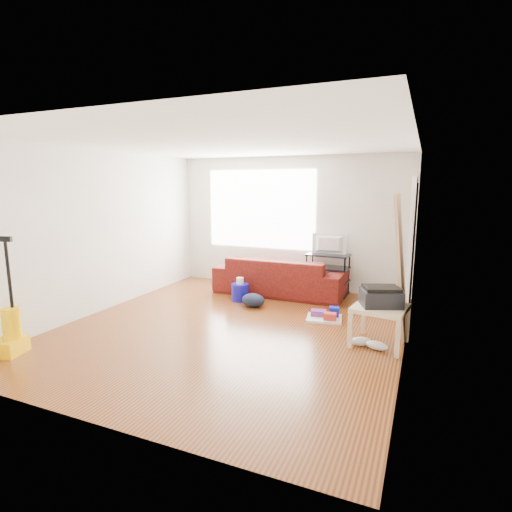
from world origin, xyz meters
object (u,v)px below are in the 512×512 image
at_px(sofa, 280,293).
at_px(tv_stand, 328,274).
at_px(backpack, 253,306).
at_px(cleaning_tray, 325,316).
at_px(side_table, 380,312).
at_px(bucket, 240,300).
at_px(vacuum, 10,332).

xyz_separation_m(sofa, tv_stand, (0.82, 0.27, 0.38)).
bearing_deg(backpack, sofa, 96.56).
height_order(tv_stand, backpack, tv_stand).
xyz_separation_m(tv_stand, cleaning_tray, (0.30, -1.38, -0.33)).
bearing_deg(tv_stand, cleaning_tray, -75.61).
relative_size(side_table, cleaning_tray, 1.22).
relative_size(bucket, backpack, 0.75).
bearing_deg(vacuum, side_table, 11.91).
height_order(bucket, backpack, bucket).
relative_size(side_table, backpack, 1.75).
xyz_separation_m(tv_stand, bucket, (-1.29, -0.96, -0.38)).
height_order(sofa, cleaning_tray, sofa).
bearing_deg(cleaning_tray, side_table, -38.79).
bearing_deg(tv_stand, side_table, -58.99).
height_order(side_table, vacuum, vacuum).
xyz_separation_m(cleaning_tray, backpack, (-1.24, 0.18, -0.06)).
bearing_deg(cleaning_tray, sofa, 135.06).
relative_size(sofa, cleaning_tray, 4.10).
height_order(cleaning_tray, backpack, cleaning_tray).
xyz_separation_m(sofa, vacuum, (-2.01, -3.75, 0.26)).
relative_size(tv_stand, bucket, 2.57).
bearing_deg(bucket, tv_stand, 36.67).
bearing_deg(bucket, cleaning_tray, -14.72).
height_order(tv_stand, vacuum, vacuum).
bearing_deg(side_table, vacuum, -153.51).
bearing_deg(cleaning_tray, vacuum, -139.86).
bearing_deg(vacuum, backpack, 41.70).
relative_size(tv_stand, vacuum, 0.55).
bearing_deg(tv_stand, bucket, -141.13).
bearing_deg(bucket, sofa, 55.42).
relative_size(tv_stand, side_table, 1.10).
bearing_deg(tv_stand, sofa, -159.49).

